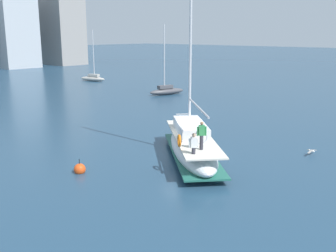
% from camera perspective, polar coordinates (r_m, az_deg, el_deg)
% --- Properties ---
extents(ground_plane, '(400.00, 400.00, 0.00)m').
position_cam_1_polar(ground_plane, '(25.32, 2.45, -4.18)').
color(ground_plane, navy).
extents(main_sailboat, '(8.25, 8.70, 13.38)m').
position_cam_1_polar(main_sailboat, '(24.27, 3.52, -2.72)').
color(main_sailboat, silver).
rests_on(main_sailboat, ground).
extents(moored_sloop_near, '(5.06, 2.48, 8.72)m').
position_cam_1_polar(moored_sloop_near, '(49.94, -0.20, 5.24)').
color(moored_sloop_near, '#4C4C51').
rests_on(moored_sloop_near, ground).
extents(moored_catamaran, '(2.28, 4.74, 8.14)m').
position_cam_1_polar(moored_catamaran, '(65.49, -10.88, 6.92)').
color(moored_catamaran, '#B7B2A8').
rests_on(moored_catamaran, ground).
extents(seagull, '(1.06, 0.47, 0.17)m').
position_cam_1_polar(seagull, '(26.72, 20.20, -3.43)').
color(seagull, silver).
rests_on(seagull, ground).
extents(mooring_buoy, '(0.66, 0.66, 0.93)m').
position_cam_1_polar(mooring_buoy, '(22.60, -12.73, -6.16)').
color(mooring_buoy, '#EA4C19').
rests_on(mooring_buoy, ground).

